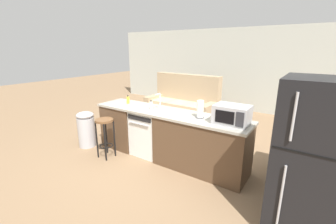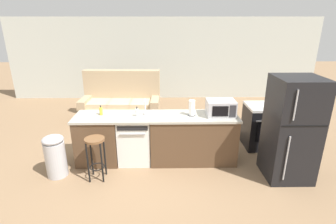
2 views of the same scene
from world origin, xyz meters
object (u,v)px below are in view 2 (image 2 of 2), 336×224
object	(u,v)px
microwave	(221,108)
bar_stool	(96,150)
trash_bin	(55,155)
couch	(122,105)
kettle	(278,103)
dishwasher	(135,140)
stove_range	(264,126)
soap_bottle	(137,112)
refrigerator	(292,129)
paper_towel_roll	(192,108)
dish_soap_bottle	(101,111)

from	to	relation	value
microwave	bar_stool	distance (m)	2.26
trash_bin	couch	xyz separation A→B (m)	(0.71, 2.69, 0.02)
microwave	trash_bin	xyz separation A→B (m)	(-2.84, -0.48, -0.66)
kettle	couch	size ratio (longest dim) A/B	0.10
dishwasher	bar_stool	xyz separation A→B (m)	(-0.57, -0.59, 0.11)
stove_range	soap_bottle	size ratio (longest dim) A/B	5.11
refrigerator	paper_towel_roll	bearing A→B (deg)	160.71
dishwasher	kettle	bearing A→B (deg)	8.68
microwave	paper_towel_roll	xyz separation A→B (m)	(-0.52, -0.00, -0.00)
refrigerator	bar_stool	distance (m)	3.19
kettle	trash_bin	distance (m)	4.20
dishwasher	kettle	distance (m)	2.86
microwave	bar_stool	size ratio (longest dim) A/B	0.68
refrigerator	couch	size ratio (longest dim) A/B	0.84
stove_range	kettle	bearing A→B (deg)	-36.68
soap_bottle	trash_bin	distance (m)	1.55
microwave	dish_soap_bottle	distance (m)	2.15
paper_towel_roll	dish_soap_bottle	size ratio (longest dim) A/B	1.60
stove_range	soap_bottle	xyz separation A→B (m)	(-2.54, -0.57, 0.52)
trash_bin	couch	distance (m)	2.79
dishwasher	refrigerator	bearing A→B (deg)	-11.93
dishwasher	soap_bottle	size ratio (longest dim) A/B	4.77
soap_bottle	dish_soap_bottle	size ratio (longest dim) A/B	1.00
microwave	stove_range	bearing A→B (deg)	27.70
microwave	trash_bin	world-z (taller)	microwave
dish_soap_bottle	couch	xyz separation A→B (m)	(0.02, 2.15, -0.58)
microwave	kettle	xyz separation A→B (m)	(1.22, 0.42, -0.05)
bar_stool	couch	size ratio (longest dim) A/B	0.36
dish_soap_bottle	paper_towel_roll	bearing A→B (deg)	-2.14
refrigerator	couch	distance (m)	4.23
dishwasher	trash_bin	xyz separation A→B (m)	(-1.29, -0.48, -0.04)
microwave	paper_towel_roll	bearing A→B (deg)	-179.88
dishwasher	dish_soap_bottle	size ratio (longest dim) A/B	4.77
refrigerator	couch	world-z (taller)	refrigerator
paper_towel_roll	trash_bin	bearing A→B (deg)	-168.28
soap_bottle	dishwasher	bearing A→B (deg)	160.51
microwave	couch	distance (m)	3.14
stove_range	soap_bottle	world-z (taller)	soap_bottle
trash_bin	dishwasher	bearing A→B (deg)	20.61
stove_range	paper_towel_roll	xyz separation A→B (m)	(-1.56, -0.55, 0.59)
kettle	trash_bin	xyz separation A→B (m)	(-4.06, -0.91, -0.61)
microwave	couch	world-z (taller)	couch
dishwasher	paper_towel_roll	world-z (taller)	paper_towel_roll
soap_bottle	trash_bin	bearing A→B (deg)	-161.07
dishwasher	soap_bottle	distance (m)	0.56
paper_towel_roll	couch	bearing A→B (deg)	126.11
paper_towel_roll	kettle	xyz separation A→B (m)	(1.73, 0.43, -0.05)
refrigerator	trash_bin	distance (m)	3.92
dishwasher	soap_bottle	xyz separation A→B (m)	(0.06, -0.02, 0.55)
couch	soap_bottle	bearing A→B (deg)	-74.03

